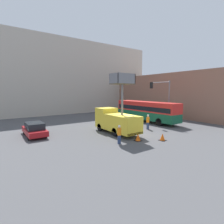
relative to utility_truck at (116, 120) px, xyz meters
The scene contains 11 objects.
ground_plane 2.26m from the utility_truck, 36.25° to the right, with size 120.00×120.00×0.00m, color #4C4C4F.
building_backdrop_far 25.29m from the utility_truck, 86.94° to the left, with size 44.00×10.00×16.00m.
building_backdrop_side 21.40m from the utility_truck, 15.99° to the left, with size 10.00×28.00×8.30m.
utility_truck is the anchor object (origin of this frame).
city_bus 9.42m from the utility_truck, 22.42° to the left, with size 2.44×11.61×3.23m.
traffic_light_pole 9.82m from the utility_truck, ahead, with size 3.71×3.46×6.50m.
road_worker_near_truck 4.24m from the utility_truck, 122.59° to the right, with size 0.38×0.38×1.79m.
road_worker_directing 4.69m from the utility_truck, ahead, with size 0.38×0.38×1.94m.
traffic_cone_near_truck 5.68m from the utility_truck, 69.49° to the right, with size 0.63×0.63×0.72m.
traffic_cone_mid_road 4.06m from the utility_truck, 92.33° to the right, with size 0.65×0.65×0.75m.
parked_car_curbside 9.16m from the utility_truck, 153.59° to the left, with size 1.88×4.67×1.52m.
Camera 1 is at (-13.34, -15.27, 4.93)m, focal length 28.00 mm.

